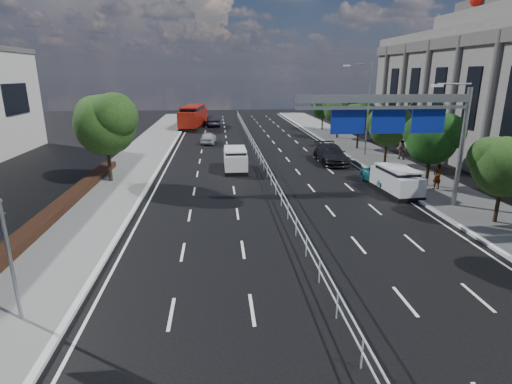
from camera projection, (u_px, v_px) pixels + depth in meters
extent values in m
plane|color=black|center=(330.00, 305.00, 14.27)|extent=(160.00, 160.00, 0.00)
cube|color=silver|center=(69.00, 318.00, 13.43)|extent=(0.25, 140.00, 0.15)
cube|color=silver|center=(262.00, 155.00, 35.45)|extent=(0.05, 85.00, 0.05)
cube|color=silver|center=(262.00, 160.00, 35.58)|extent=(0.05, 85.00, 0.05)
cube|color=black|center=(7.00, 252.00, 17.72)|extent=(1.00, 36.00, 0.44)
cylinder|color=gray|center=(11.00, 265.00, 12.71)|extent=(0.12, 0.12, 4.20)
cylinder|color=gray|center=(461.00, 150.00, 23.75)|extent=(0.28, 0.28, 7.20)
cube|color=gray|center=(385.00, 99.00, 22.43)|extent=(10.20, 0.25, 0.45)
cube|color=gray|center=(384.00, 108.00, 22.58)|extent=(10.20, 0.18, 0.18)
cylinder|color=gray|center=(454.00, 84.00, 22.57)|extent=(2.00, 0.10, 0.10)
cube|color=silver|center=(437.00, 86.00, 22.51)|extent=(0.60, 0.25, 0.15)
cube|color=navy|center=(428.00, 121.00, 23.23)|extent=(2.00, 0.08, 1.40)
cube|color=white|center=(428.00, 121.00, 23.28)|extent=(1.80, 0.02, 1.20)
cube|color=navy|center=(388.00, 121.00, 23.01)|extent=(2.00, 0.08, 1.40)
cube|color=white|center=(388.00, 121.00, 23.06)|extent=(1.80, 0.02, 1.20)
cube|color=navy|center=(348.00, 122.00, 22.79)|extent=(2.00, 0.08, 1.40)
cube|color=white|center=(348.00, 122.00, 22.84)|extent=(1.80, 0.02, 1.20)
cylinder|color=gray|center=(368.00, 110.00, 38.77)|extent=(0.16, 0.16, 9.00)
cylinder|color=gray|center=(359.00, 64.00, 37.43)|extent=(0.10, 2.40, 0.10)
cube|color=silver|center=(347.00, 66.00, 37.37)|extent=(0.60, 0.25, 0.15)
cube|color=#4C4947|center=(461.00, 41.00, 33.77)|extent=(0.40, 36.00, 1.00)
sphere|color=#B2140C|center=(477.00, 0.00, 32.94)|extent=(1.10, 1.10, 1.10)
cylinder|color=black|center=(109.00, 160.00, 29.84)|extent=(0.28, 0.28, 3.50)
sphere|color=#1A3711|center=(105.00, 125.00, 29.10)|extent=(4.40, 4.40, 4.40)
sphere|color=#1A3711|center=(114.00, 116.00, 28.35)|extent=(3.30, 3.30, 3.30)
sphere|color=#1A3711|center=(96.00, 116.00, 29.50)|extent=(3.08, 3.08, 3.08)
cylinder|color=black|center=(498.00, 202.00, 21.60)|extent=(0.21, 0.21, 2.60)
sphere|color=#1A3711|center=(504.00, 167.00, 21.05)|extent=(3.20, 3.20, 3.20)
sphere|color=#1A3711|center=(490.00, 158.00, 21.34)|extent=(2.24, 2.24, 2.24)
cylinder|color=black|center=(428.00, 168.00, 28.72)|extent=(0.22, 0.22, 2.80)
sphere|color=black|center=(432.00, 140.00, 28.13)|extent=(3.50, 3.50, 3.50)
sphere|color=black|center=(446.00, 133.00, 27.54)|extent=(2.62, 2.62, 2.62)
sphere|color=black|center=(421.00, 132.00, 28.45)|extent=(2.45, 2.45, 2.45)
cylinder|color=black|center=(386.00, 150.00, 35.89)|extent=(0.22, 0.22, 2.70)
sphere|color=#1A3711|center=(388.00, 128.00, 35.32)|extent=(3.30, 3.30, 3.30)
sphere|color=#1A3711|center=(398.00, 122.00, 34.76)|extent=(2.48, 2.48, 2.47)
sphere|color=#1A3711|center=(380.00, 122.00, 35.62)|extent=(2.31, 2.31, 2.31)
cylinder|color=black|center=(358.00, 137.00, 43.05)|extent=(0.21, 0.21, 2.65)
sphere|color=black|center=(359.00, 119.00, 42.49)|extent=(3.20, 3.20, 3.20)
sphere|color=black|center=(367.00, 114.00, 41.94)|extent=(2.40, 2.40, 2.40)
sphere|color=black|center=(353.00, 115.00, 42.78)|extent=(2.24, 2.24, 2.24)
cylinder|color=black|center=(337.00, 127.00, 50.18)|extent=(0.23, 0.23, 2.85)
sphere|color=#1A3711|center=(338.00, 110.00, 49.58)|extent=(3.60, 3.60, 3.60)
sphere|color=#1A3711|center=(346.00, 106.00, 48.96)|extent=(2.70, 2.70, 2.70)
sphere|color=#1A3711|center=(333.00, 106.00, 49.90)|extent=(2.52, 2.52, 2.52)
cylinder|color=black|center=(322.00, 122.00, 57.37)|extent=(0.21, 0.21, 2.60)
sphere|color=black|center=(323.00, 108.00, 56.82)|extent=(3.10, 3.10, 3.10)
sphere|color=black|center=(328.00, 104.00, 56.28)|extent=(2.32, 2.33, 2.32)
sphere|color=black|center=(319.00, 105.00, 57.10)|extent=(2.17, 2.17, 2.17)
cube|color=black|center=(235.00, 168.00, 34.10)|extent=(1.90, 4.38, 0.31)
cube|color=silver|center=(235.00, 160.00, 33.88)|extent=(1.86, 4.29, 1.29)
cube|color=black|center=(235.00, 152.00, 33.69)|extent=(1.71, 3.09, 0.57)
cube|color=silver|center=(235.00, 149.00, 33.61)|extent=(1.78, 3.35, 0.11)
cylinder|color=black|center=(227.00, 171.00, 32.63)|extent=(0.27, 0.64, 0.64)
cylinder|color=black|center=(246.00, 170.00, 32.77)|extent=(0.27, 0.64, 0.64)
cylinder|color=black|center=(226.00, 163.00, 35.33)|extent=(0.27, 0.64, 0.64)
cylinder|color=black|center=(243.00, 163.00, 35.47)|extent=(0.27, 0.64, 0.64)
cube|color=black|center=(194.00, 126.00, 61.22)|extent=(3.99, 11.16, 0.33)
cube|color=maroon|center=(193.00, 117.00, 60.82)|extent=(3.91, 10.95, 2.22)
cube|color=black|center=(193.00, 110.00, 60.50)|extent=(3.32, 7.95, 0.98)
cube|color=maroon|center=(193.00, 106.00, 60.36)|extent=(3.51, 8.60, 0.20)
cylinder|color=black|center=(182.00, 128.00, 57.82)|extent=(0.37, 0.70, 0.67)
cylinder|color=black|center=(196.00, 128.00, 57.75)|extent=(0.37, 0.70, 0.67)
cylinder|color=black|center=(191.00, 122.00, 64.59)|extent=(0.37, 0.70, 0.67)
cylinder|color=black|center=(204.00, 122.00, 64.52)|extent=(0.37, 0.70, 0.67)
imported|color=#B8B9C0|center=(208.00, 138.00, 47.01)|extent=(1.97, 4.11, 1.35)
imported|color=black|center=(213.00, 121.00, 62.38)|extent=(2.15, 5.25, 1.69)
cube|color=black|center=(395.00, 191.00, 27.59)|extent=(2.21, 4.54, 0.30)
cube|color=silver|center=(396.00, 181.00, 27.38)|extent=(2.16, 4.45, 1.25)
cube|color=black|center=(397.00, 172.00, 27.20)|extent=(1.92, 3.23, 0.55)
cube|color=silver|center=(398.00, 168.00, 27.12)|extent=(2.02, 3.50, 0.11)
cylinder|color=black|center=(396.00, 195.00, 26.07)|extent=(0.31, 0.64, 0.62)
cylinder|color=black|center=(417.00, 194.00, 26.32)|extent=(0.31, 0.64, 0.62)
cylinder|color=black|center=(376.00, 184.00, 28.76)|extent=(0.31, 0.64, 0.62)
cylinder|color=black|center=(395.00, 183.00, 29.01)|extent=(0.31, 0.64, 0.62)
imported|color=#196C74|center=(385.00, 177.00, 29.31)|extent=(2.31, 4.64, 1.26)
imported|color=black|center=(331.00, 154.00, 36.77)|extent=(2.34, 5.70, 1.65)
imported|color=gray|center=(437.00, 177.00, 27.83)|extent=(0.73, 0.56, 1.81)
imported|color=gray|center=(401.00, 149.00, 37.66)|extent=(1.13, 1.10, 1.83)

